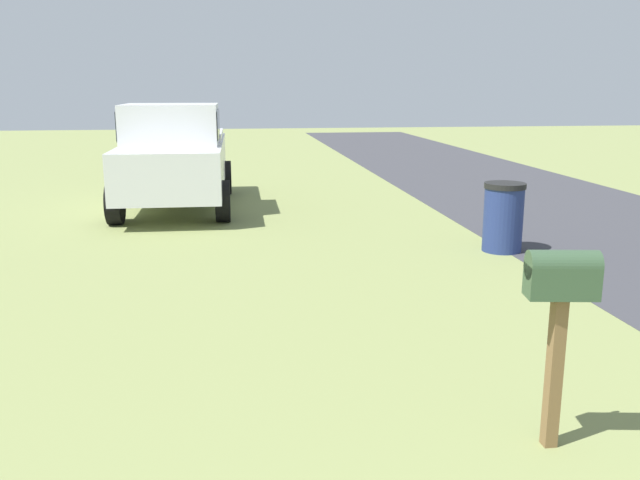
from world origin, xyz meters
name	(u,v)px	position (x,y,z in m)	size (l,w,h in m)	color
mailbox	(561,292)	(4.46, -0.23, 1.11)	(0.27, 0.48, 1.39)	brown
pickup_truck	(175,154)	(14.16, 2.96, 1.10)	(4.96, 2.23, 2.09)	silver
trash_bin	(503,217)	(9.87, -2.13, 0.52)	(0.61, 0.61, 1.03)	navy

